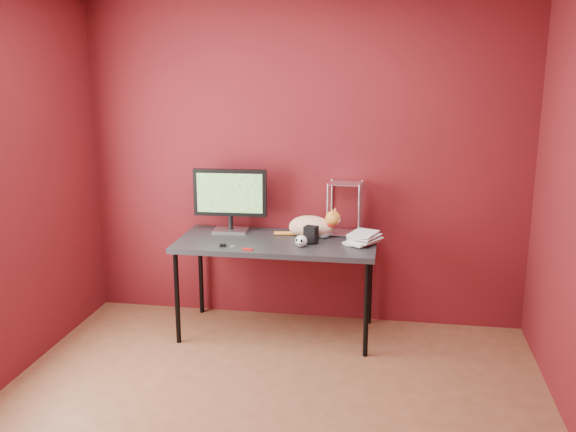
% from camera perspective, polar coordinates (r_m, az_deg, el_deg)
% --- Properties ---
extents(room, '(3.52, 3.52, 2.61)m').
position_cam_1_polar(room, '(3.35, -2.77, 2.79)').
color(room, brown).
rests_on(room, ground).
extents(desk, '(1.50, 0.70, 0.75)m').
position_cam_1_polar(desk, '(4.86, -1.01, -2.74)').
color(desk, black).
rests_on(desk, ground).
extents(monitor, '(0.58, 0.20, 0.50)m').
position_cam_1_polar(monitor, '(5.04, -5.17, 1.68)').
color(monitor, silver).
rests_on(monitor, desk).
extents(cat, '(0.52, 0.27, 0.24)m').
position_cam_1_polar(cat, '(4.93, 2.15, -0.90)').
color(cat, '#C26829').
rests_on(cat, desk).
extents(skull_mug, '(0.09, 0.09, 0.09)m').
position_cam_1_polar(skull_mug, '(4.67, 1.18, -2.22)').
color(skull_mug, silver).
rests_on(skull_mug, desk).
extents(speaker, '(0.11, 0.11, 0.13)m').
position_cam_1_polar(speaker, '(4.76, 2.06, -1.72)').
color(speaker, black).
rests_on(speaker, desk).
extents(book_stack, '(0.29, 0.30, 0.96)m').
position_cam_1_polar(book_stack, '(4.74, 6.01, 3.34)').
color(book_stack, beige).
rests_on(book_stack, desk).
extents(wire_rack, '(0.25, 0.21, 0.42)m').
position_cam_1_polar(wire_rack, '(4.99, 5.08, 0.69)').
color(wire_rack, silver).
rests_on(wire_rack, desk).
extents(pocket_knife, '(0.08, 0.03, 0.01)m').
position_cam_1_polar(pocket_knife, '(4.60, -3.58, -2.97)').
color(pocket_knife, '#9E0F0C').
rests_on(pocket_knife, desk).
extents(black_gadget, '(0.05, 0.03, 0.02)m').
position_cam_1_polar(black_gadget, '(4.70, -5.81, -2.60)').
color(black_gadget, black).
rests_on(black_gadget, desk).
extents(washer, '(0.04, 0.04, 0.00)m').
position_cam_1_polar(washer, '(4.71, -4.94, -2.68)').
color(washer, silver).
rests_on(washer, desk).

